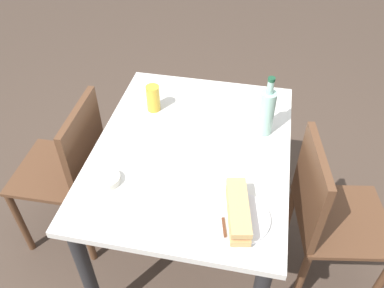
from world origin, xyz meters
TOP-DOWN VIEW (x-y plane):
  - ground_plane at (0.00, 0.00)m, footprint 8.00×8.00m
  - dining_table at (0.00, 0.00)m, footprint 1.06×0.83m
  - chair_far at (0.00, 0.61)m, footprint 0.41×0.41m
  - chair_near at (-0.05, -0.61)m, footprint 0.46×0.46m
  - plate_near at (-0.34, -0.23)m, footprint 0.24×0.24m
  - baguette_sandwich_near at (-0.34, -0.23)m, footprint 0.26×0.12m
  - knife_near at (-0.36, -0.18)m, footprint 0.18×0.05m
  - water_bottle at (0.16, -0.29)m, footprint 0.07×0.07m
  - beer_glass at (0.23, 0.23)m, footprint 0.06×0.06m
  - olive_bowl at (-0.26, 0.29)m, footprint 0.10×0.10m

SIDE VIEW (x-z plane):
  - ground_plane at x=0.00m, z-range 0.00..0.00m
  - chair_far at x=0.00m, z-range 0.07..0.94m
  - chair_near at x=-0.05m, z-range 0.07..0.94m
  - dining_table at x=0.00m, z-range 0.26..1.01m
  - plate_near at x=-0.34m, z-range 0.75..0.77m
  - olive_bowl at x=-0.26m, z-range 0.75..0.78m
  - knife_near at x=-0.36m, z-range 0.77..0.78m
  - baguette_sandwich_near at x=-0.34m, z-range 0.77..0.84m
  - beer_glass at x=0.23m, z-range 0.75..0.88m
  - water_bottle at x=0.16m, z-range 0.72..1.01m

